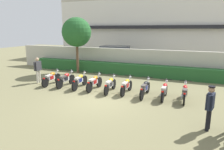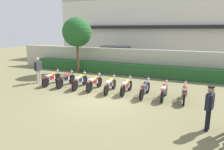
{
  "view_description": "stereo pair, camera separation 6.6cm",
  "coord_description": "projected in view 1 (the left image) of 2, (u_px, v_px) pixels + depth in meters",
  "views": [
    {
      "loc": [
        4.38,
        -8.78,
        3.51
      ],
      "look_at": [
        0.0,
        1.97,
        0.92
      ],
      "focal_mm": 32.99,
      "sensor_mm": 36.0,
      "label": 1
    },
    {
      "loc": [
        4.44,
        -8.76,
        3.51
      ],
      "look_at": [
        0.0,
        1.97,
        0.92
      ],
      "focal_mm": 32.99,
      "sensor_mm": 36.0,
      "label": 2
    }
  ],
  "objects": [
    {
      "name": "motorcycle_in_row_7",
      "position": [
        164.0,
        91.0,
        10.51
      ],
      "size": [
        0.6,
        1.8,
        0.95
      ],
      "rotation": [
        0.0,
        0.0,
        1.57
      ],
      "color": "black",
      "rests_on": "ground"
    },
    {
      "name": "motorcycle_in_row_0",
      "position": [
        51.0,
        78.0,
        13.2
      ],
      "size": [
        0.6,
        1.95,
        0.96
      ],
      "rotation": [
        0.0,
        0.0,
        1.62
      ],
      "color": "black",
      "rests_on": "ground"
    },
    {
      "name": "hedge_row",
      "position": [
        133.0,
        70.0,
        15.9
      ],
      "size": [
        17.89,
        0.7,
        0.9
      ],
      "primitive_type": "cube",
      "color": "#235628",
      "rests_on": "ground"
    },
    {
      "name": "motorcycle_in_row_3",
      "position": [
        94.0,
        82.0,
        12.1
      ],
      "size": [
        0.6,
        1.91,
        0.97
      ],
      "rotation": [
        0.0,
        0.0,
        1.56
      ],
      "color": "black",
      "rests_on": "ground"
    },
    {
      "name": "compound_wall",
      "position": [
        136.0,
        61.0,
        16.41
      ],
      "size": [
        22.36,
        0.3,
        1.98
      ],
      "primitive_type": "cube",
      "color": "#BCB7A8",
      "rests_on": "ground"
    },
    {
      "name": "inspector_person",
      "position": [
        38.0,
        68.0,
        13.55
      ],
      "size": [
        0.23,
        0.68,
        1.7
      ],
      "color": "beige",
      "rests_on": "ground"
    },
    {
      "name": "motorcycle_in_row_6",
      "position": [
        145.0,
        88.0,
        10.9
      ],
      "size": [
        0.6,
        1.96,
        0.96
      ],
      "rotation": [
        0.0,
        0.0,
        1.56
      ],
      "color": "black",
      "rests_on": "ground"
    },
    {
      "name": "motorcycle_in_row_5",
      "position": [
        126.0,
        86.0,
        11.41
      ],
      "size": [
        0.6,
        1.82,
        0.95
      ],
      "rotation": [
        0.0,
        0.0,
        1.56
      ],
      "color": "black",
      "rests_on": "ground"
    },
    {
      "name": "motorcycle_in_row_4",
      "position": [
        110.0,
        85.0,
        11.65
      ],
      "size": [
        0.6,
        1.94,
        0.96
      ],
      "rotation": [
        0.0,
        0.0,
        1.64
      ],
      "color": "black",
      "rests_on": "ground"
    },
    {
      "name": "motorcycle_in_row_2",
      "position": [
        80.0,
        81.0,
        12.47
      ],
      "size": [
        0.6,
        1.98,
        0.97
      ],
      "rotation": [
        0.0,
        0.0,
        1.65
      ],
      "color": "black",
      "rests_on": "ground"
    },
    {
      "name": "motorcycle_in_row_8",
      "position": [
        185.0,
        93.0,
        10.18
      ],
      "size": [
        0.6,
        1.81,
        0.96
      ],
      "rotation": [
        0.0,
        0.0,
        1.6
      ],
      "color": "black",
      "rests_on": "ground"
    },
    {
      "name": "ground",
      "position": [
        97.0,
        101.0,
        10.32
      ],
      "size": [
        60.0,
        60.0,
        0.0
      ],
      "primitive_type": "plane",
      "color": "olive"
    },
    {
      "name": "building",
      "position": [
        159.0,
        29.0,
        24.88
      ],
      "size": [
        23.54,
        6.5,
        7.1
      ],
      "color": "silver",
      "rests_on": "ground"
    },
    {
      "name": "motorcycle_in_row_1",
      "position": [
        66.0,
        79.0,
        12.88
      ],
      "size": [
        0.6,
        1.93,
        0.96
      ],
      "rotation": [
        0.0,
        0.0,
        1.57
      ],
      "color": "black",
      "rests_on": "ground"
    },
    {
      "name": "officer_0",
      "position": [
        210.0,
        105.0,
        7.14
      ],
      "size": [
        0.32,
        0.64,
        1.62
      ],
      "rotation": [
        0.0,
        0.0,
        2.9
      ],
      "color": "black",
      "rests_on": "ground"
    },
    {
      "name": "tree_near_inspector",
      "position": [
        77.0,
        32.0,
        16.29
      ],
      "size": [
        2.33,
        2.33,
        4.45
      ],
      "color": "brown",
      "rests_on": "ground"
    },
    {
      "name": "parked_car",
      "position": [
        116.0,
        55.0,
        20.68
      ],
      "size": [
        4.61,
        2.31,
        1.89
      ],
      "rotation": [
        0.0,
        0.0,
        0.06
      ],
      "color": "#9EA3A8",
      "rests_on": "ground"
    }
  ]
}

